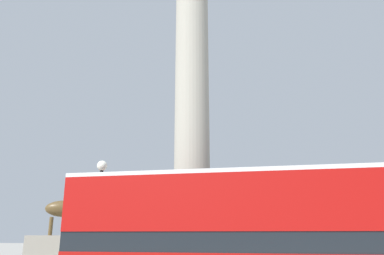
% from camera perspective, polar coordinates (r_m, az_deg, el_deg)
% --- Properties ---
extents(monument_column, '(5.23, 5.23, 25.09)m').
position_cam_1_polar(monument_column, '(17.70, 0.00, 1.43)').
color(monument_column, '#A39E8E').
rests_on(monument_column, ground_plane).
extents(bus_a, '(11.48, 3.09, 4.49)m').
position_cam_1_polar(bus_a, '(11.46, 10.58, -16.92)').
color(bus_a, '#A80F0C').
rests_on(bus_a, ground_plane).
extents(equestrian_statue, '(4.76, 4.27, 5.84)m').
position_cam_1_polar(equestrian_statue, '(23.81, -19.21, -17.87)').
color(equestrian_statue, '#A39E8E').
rests_on(equestrian_statue, ground_plane).
extents(street_lamp, '(0.41, 0.41, 5.60)m').
position_cam_1_polar(street_lamp, '(15.40, -14.11, -14.12)').
color(street_lamp, black).
rests_on(street_lamp, ground_plane).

